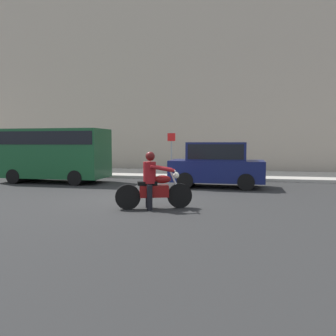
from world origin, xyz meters
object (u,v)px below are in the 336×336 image
object	(u,v)px
motorcycle_with_rider_crimson	(153,185)
parked_hatchback_navy	(217,164)
parked_van_forest_green	(54,152)
street_sign_post	(171,148)

from	to	relation	value
motorcycle_with_rider_crimson	parked_hatchback_navy	bearing A→B (deg)	74.43
motorcycle_with_rider_crimson	parked_hatchback_navy	world-z (taller)	parked_hatchback_navy
parked_hatchback_navy	parked_van_forest_green	distance (m)	7.24
parked_hatchback_navy	street_sign_post	world-z (taller)	street_sign_post
motorcycle_with_rider_crimson	parked_hatchback_navy	xyz separation A→B (m)	(1.35, 4.83, 0.29)
motorcycle_with_rider_crimson	street_sign_post	xyz separation A→B (m)	(-1.53, 9.72, 0.85)
parked_van_forest_green	motorcycle_with_rider_crimson	bearing A→B (deg)	-39.81
parked_van_forest_green	street_sign_post	distance (m)	6.50
parked_hatchback_navy	street_sign_post	bearing A→B (deg)	120.39
parked_van_forest_green	street_sign_post	size ratio (longest dim) A/B	2.14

